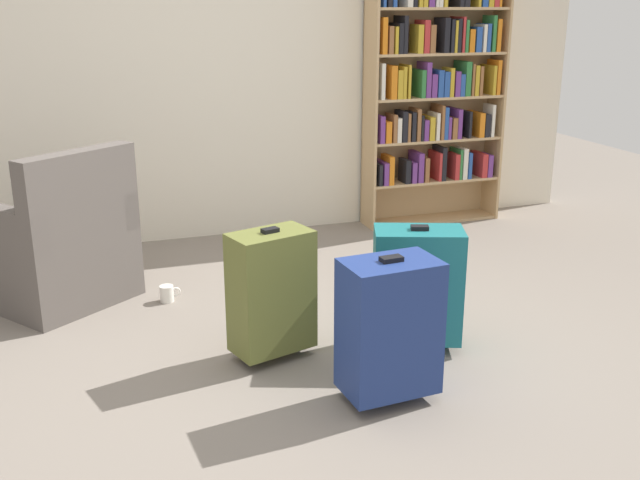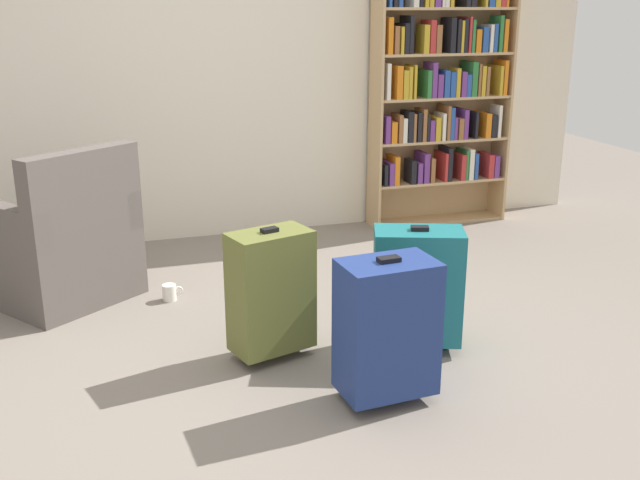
# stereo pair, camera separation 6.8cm
# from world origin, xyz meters

# --- Properties ---
(ground_plane) EXTENTS (10.46, 10.46, 0.00)m
(ground_plane) POSITION_xyz_m (0.00, 0.00, 0.00)
(ground_plane) COLOR slate
(back_wall) EXTENTS (5.97, 0.10, 2.60)m
(back_wall) POSITION_xyz_m (0.00, 2.17, 1.30)
(back_wall) COLOR beige
(back_wall) RESTS_ON ground
(bookshelf) EXTENTS (1.07, 0.26, 1.91)m
(bookshelf) POSITION_xyz_m (1.76, 1.98, 1.03)
(bookshelf) COLOR tan
(bookshelf) RESTS_ON ground
(armchair) EXTENTS (0.98, 0.98, 0.90)m
(armchair) POSITION_xyz_m (-0.99, 1.15, 0.32)
(armchair) COLOR #59514C
(armchair) RESTS_ON ground
(mug) EXTENTS (0.12, 0.08, 0.10)m
(mug) POSITION_xyz_m (-0.42, 0.94, 0.05)
(mug) COLOR white
(mug) RESTS_ON ground
(suitcase_teal) EXTENTS (0.48, 0.36, 0.63)m
(suitcase_teal) POSITION_xyz_m (0.68, -0.05, 0.33)
(suitcase_teal) COLOR #19666B
(suitcase_teal) RESTS_ON ground
(suitcase_olive) EXTENTS (0.43, 0.32, 0.65)m
(suitcase_olive) POSITION_xyz_m (-0.03, 0.07, 0.34)
(suitcase_olive) COLOR brown
(suitcase_olive) RESTS_ON ground
(suitcase_navy_blue) EXTENTS (0.42, 0.29, 0.65)m
(suitcase_navy_blue) POSITION_xyz_m (0.34, -0.48, 0.34)
(suitcase_navy_blue) COLOR navy
(suitcase_navy_blue) RESTS_ON ground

